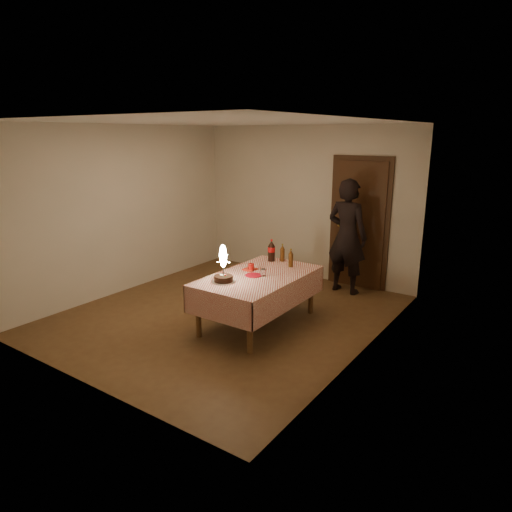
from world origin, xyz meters
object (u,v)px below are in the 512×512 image
dining_table (258,282)px  clear_cup (263,272)px  birthday_cake (223,271)px  red_cup (251,267)px  red_plate (254,275)px  amber_bottle_right (291,258)px  cola_bottle (271,251)px  photographer (347,236)px  amber_bottle_left (282,253)px

dining_table → clear_cup: bearing=4.5°
birthday_cake → red_cup: 0.57m
birthday_cake → red_plate: (0.16, 0.41, -0.14)m
clear_cup → birthday_cake: bearing=-119.9°
red_cup → amber_bottle_right: 0.58m
clear_cup → cola_bottle: size_ratio=0.28×
birthday_cake → dining_table: bearing=67.0°
dining_table → red_plate: 0.12m
amber_bottle_right → dining_table: bearing=-105.1°
birthday_cake → cola_bottle: birthday_cake is taller
dining_table → photographer: bearing=77.8°
clear_cup → amber_bottle_left: size_ratio=0.35×
red_plate → cola_bottle: (-0.19, 0.72, 0.15)m
clear_cup → amber_bottle_right: size_ratio=0.35×
amber_bottle_right → birthday_cake: bearing=-108.8°
clear_cup → cola_bottle: 0.73m
dining_table → amber_bottle_right: size_ratio=6.75×
photographer → cola_bottle: bearing=-117.5°
birthday_cake → photographer: photographer is taller
photographer → clear_cup: bearing=-100.0°
red_plate → amber_bottle_left: (-0.05, 0.80, 0.11)m
birthday_cake → red_plate: size_ratio=2.14×
red_cup → clear_cup: bearing=-19.5°
birthday_cake → red_cup: birthday_cake is taller
red_plate → cola_bottle: cola_bottle is taller
red_plate → photographer: photographer is taller
cola_bottle → amber_bottle_right: 0.39m
red_plate → photographer: bearing=77.2°
cola_bottle → birthday_cake: bearing=-88.7°
amber_bottle_left → amber_bottle_right: (0.24, -0.18, 0.00)m
red_plate → amber_bottle_right: 0.66m
cola_bottle → red_cup: bearing=-85.4°
clear_cup → amber_bottle_right: 0.57m
birthday_cake → amber_bottle_right: birthday_cake is taller
birthday_cake → amber_bottle_left: bearing=84.9°
dining_table → clear_cup: 0.16m
amber_bottle_left → photographer: photographer is taller
dining_table → amber_bottle_right: bearing=74.9°
dining_table → cola_bottle: bearing=108.6°
cola_bottle → amber_bottle_right: bearing=-14.6°
clear_cup → photographer: size_ratio=0.05×
dining_table → red_plate: size_ratio=7.82×
amber_bottle_left → photographer: bearing=66.3°
dining_table → clear_cup: clear_cup is taller
red_plate → amber_bottle_right: amber_bottle_right is taller
clear_cup → amber_bottle_left: amber_bottle_left is taller
amber_bottle_right → photographer: photographer is taller
red_plate → photographer: size_ratio=0.12×
photographer → birthday_cake: bearing=-104.4°
dining_table → cola_bottle: cola_bottle is taller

